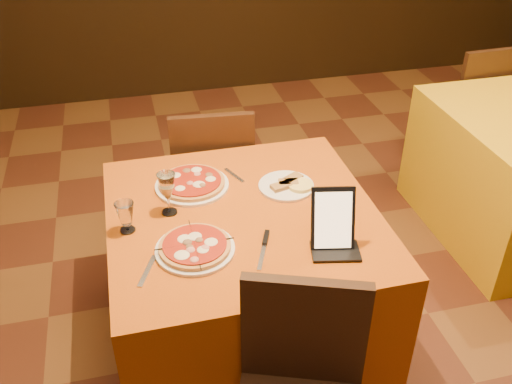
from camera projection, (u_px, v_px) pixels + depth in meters
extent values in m
cube|color=#AD4B0B|center=(244.00, 281.00, 2.55)|extent=(1.10, 1.10, 0.75)
cylinder|color=white|center=(195.00, 249.00, 2.14)|extent=(0.30, 0.30, 0.01)
cylinder|color=#AD4C23|center=(195.00, 246.00, 2.13)|extent=(0.27, 0.27, 0.02)
cylinder|color=white|center=(192.00, 185.00, 2.50)|extent=(0.32, 0.32, 0.01)
cylinder|color=#AD4C23|center=(192.00, 182.00, 2.49)|extent=(0.29, 0.29, 0.02)
cylinder|color=white|center=(286.00, 186.00, 2.50)|extent=(0.24, 0.24, 0.01)
cylinder|color=olive|center=(286.00, 183.00, 2.49)|extent=(0.15, 0.15, 0.02)
cube|color=black|center=(333.00, 219.00, 2.11)|extent=(0.18, 0.13, 0.23)
cube|color=#A4A3AA|center=(263.00, 253.00, 2.13)|extent=(0.09, 0.19, 0.01)
cube|color=#A4A5AA|center=(147.00, 271.00, 2.04)|extent=(0.08, 0.16, 0.01)
cube|color=#B4B3BA|center=(234.00, 175.00, 2.58)|extent=(0.07, 0.14, 0.01)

